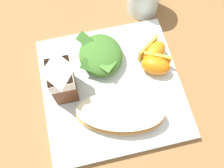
{
  "coord_description": "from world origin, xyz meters",
  "views": [
    {
      "loc": [
        -0.2,
        0.05,
        0.51
      ],
      "look_at": [
        0.0,
        0.0,
        0.03
      ],
      "focal_mm": 41.64,
      "sensor_mm": 36.0,
      "label": 1
    }
  ],
  "objects_px": {
    "orange_wedge_front": "(156,65)",
    "orange_wedge_middle": "(153,52)",
    "white_plate": "(112,87)",
    "milk_carton": "(61,78)",
    "cheesy_pizza_bread": "(118,114)",
    "green_salad_pile": "(101,55)"
  },
  "relations": [
    {
      "from": "orange_wedge_front",
      "to": "orange_wedge_middle",
      "type": "relative_size",
      "value": 1.0
    },
    {
      "from": "green_salad_pile",
      "to": "orange_wedge_front",
      "type": "xyz_separation_m",
      "value": [
        -0.05,
        -0.1,
        -0.0
      ]
    },
    {
      "from": "cheesy_pizza_bread",
      "to": "orange_wedge_front",
      "type": "distance_m",
      "value": 0.13
    },
    {
      "from": "cheesy_pizza_bread",
      "to": "milk_carton",
      "type": "xyz_separation_m",
      "value": [
        0.08,
        0.09,
        0.04
      ]
    },
    {
      "from": "orange_wedge_middle",
      "to": "orange_wedge_front",
      "type": "bearing_deg",
      "value": 172.68
    },
    {
      "from": "milk_carton",
      "to": "orange_wedge_front",
      "type": "bearing_deg",
      "value": -88.35
    },
    {
      "from": "cheesy_pizza_bread",
      "to": "orange_wedge_middle",
      "type": "bearing_deg",
      "value": -41.93
    },
    {
      "from": "green_salad_pile",
      "to": "milk_carton",
      "type": "distance_m",
      "value": 0.11
    },
    {
      "from": "cheesy_pizza_bread",
      "to": "green_salad_pile",
      "type": "height_order",
      "value": "green_salad_pile"
    },
    {
      "from": "white_plate",
      "to": "orange_wedge_middle",
      "type": "height_order",
      "value": "orange_wedge_middle"
    },
    {
      "from": "orange_wedge_front",
      "to": "orange_wedge_middle",
      "type": "distance_m",
      "value": 0.03
    },
    {
      "from": "orange_wedge_front",
      "to": "orange_wedge_middle",
      "type": "xyz_separation_m",
      "value": [
        0.03,
        -0.0,
        0.0
      ]
    },
    {
      "from": "white_plate",
      "to": "milk_carton",
      "type": "bearing_deg",
      "value": 82.81
    },
    {
      "from": "green_salad_pile",
      "to": "milk_carton",
      "type": "height_order",
      "value": "milk_carton"
    },
    {
      "from": "green_salad_pile",
      "to": "orange_wedge_front",
      "type": "height_order",
      "value": "green_salad_pile"
    },
    {
      "from": "orange_wedge_front",
      "to": "white_plate",
      "type": "bearing_deg",
      "value": 100.15
    },
    {
      "from": "white_plate",
      "to": "milk_carton",
      "type": "height_order",
      "value": "milk_carton"
    },
    {
      "from": "white_plate",
      "to": "green_salad_pile",
      "type": "xyz_separation_m",
      "value": [
        0.06,
        0.01,
        0.03
      ]
    },
    {
      "from": "green_salad_pile",
      "to": "orange_wedge_middle",
      "type": "distance_m",
      "value": 0.11
    },
    {
      "from": "white_plate",
      "to": "cheesy_pizza_bread",
      "type": "distance_m",
      "value": 0.07
    },
    {
      "from": "white_plate",
      "to": "green_salad_pile",
      "type": "bearing_deg",
      "value": 8.03
    },
    {
      "from": "orange_wedge_middle",
      "to": "green_salad_pile",
      "type": "bearing_deg",
      "value": 80.79
    }
  ]
}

